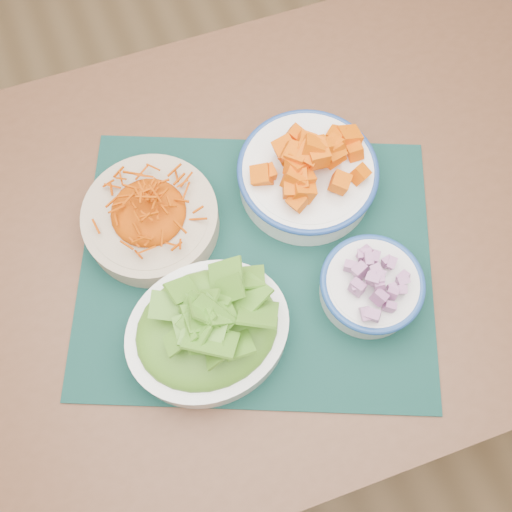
{
  "coord_description": "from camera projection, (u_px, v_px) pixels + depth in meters",
  "views": [
    {
      "loc": [
        -0.03,
        -0.41,
        1.59
      ],
      "look_at": [
        0.08,
        -0.12,
        0.78
      ],
      "focal_mm": 40.0,
      "sensor_mm": 36.0,
      "label": 1
    }
  ],
  "objects": [
    {
      "name": "lettuce_bowl",
      "position": [
        207.0,
        329.0,
        0.81
      ],
      "size": [
        0.25,
        0.22,
        0.11
      ],
      "rotation": [
        0.0,
        0.0,
        0.07
      ],
      "color": "white",
      "rests_on": "placemat"
    },
    {
      "name": "squash_bowl",
      "position": [
        308.0,
        171.0,
        0.9
      ],
      "size": [
        0.28,
        0.28,
        0.1
      ],
      "rotation": [
        0.0,
        0.0,
        -0.33
      ],
      "color": "white",
      "rests_on": "placemat"
    },
    {
      "name": "table",
      "position": [
        259.0,
        252.0,
        1.01
      ],
      "size": [
        1.26,
        0.87,
        0.75
      ],
      "rotation": [
        0.0,
        0.0,
        -0.04
      ],
      "color": "brown",
      "rests_on": "ground"
    },
    {
      "name": "onion_bowl",
      "position": [
        372.0,
        285.0,
        0.84
      ],
      "size": [
        0.18,
        0.18,
        0.08
      ],
      "rotation": [
        0.0,
        0.0,
        0.3
      ],
      "color": "silver",
      "rests_on": "placemat"
    },
    {
      "name": "placemat",
      "position": [
        256.0,
        263.0,
        0.9
      ],
      "size": [
        0.68,
        0.63,
        0.0
      ],
      "primitive_type": "cube",
      "rotation": [
        0.0,
        0.0,
        -0.41
      ],
      "color": "black",
      "rests_on": "table"
    },
    {
      "name": "ground",
      "position": [
        213.0,
        326.0,
        1.63
      ],
      "size": [
        4.0,
        4.0,
        0.0
      ],
      "primitive_type": "plane",
      "color": "#9F794D",
      "rests_on": "ground"
    },
    {
      "name": "carrot_bowl",
      "position": [
        150.0,
        216.0,
        0.88
      ],
      "size": [
        0.25,
        0.25,
        0.08
      ],
      "rotation": [
        0.0,
        0.0,
        0.21
      ],
      "color": "#C3AF91",
      "rests_on": "placemat"
    }
  ]
}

